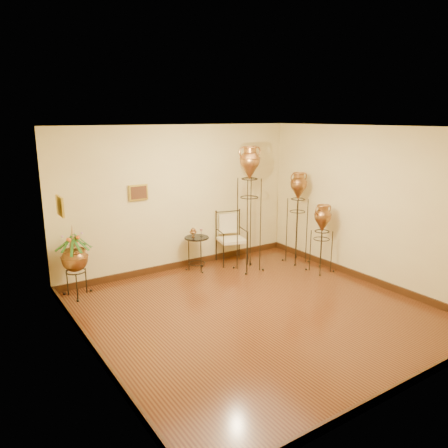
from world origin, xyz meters
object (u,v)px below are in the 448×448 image
amphora_tall (249,208)px  amphora_mid (297,217)px  armchair (232,238)px  side_table (197,253)px  planter_urn (74,256)px

amphora_tall → amphora_mid: amphora_tall is taller
amphora_mid → armchair: bearing=149.5°
side_table → planter_urn: bearing=-179.9°
planter_urn → armchair: bearing=0.0°
amphora_mid → side_table: amphora_mid is taller
armchair → side_table: 0.84m
planter_urn → armchair: planter_urn is taller
amphora_tall → armchair: 0.89m
amphora_tall → side_table: size_ratio=2.86×
armchair → side_table: armchair is taller
amphora_mid → armchair: (-1.15, 0.68, -0.42)m
amphora_tall → planter_urn: amphora_tall is taller
amphora_tall → planter_urn: 3.27m
amphora_tall → amphora_mid: (1.12, -0.15, -0.29)m
planter_urn → amphora_tall: bearing=-9.5°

